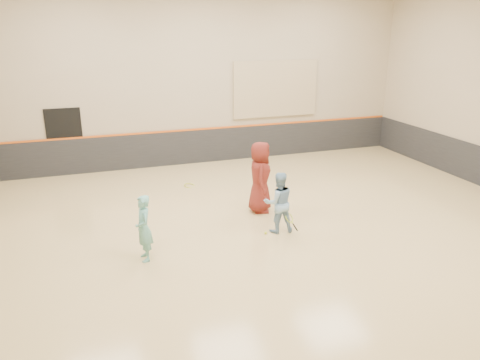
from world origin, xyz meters
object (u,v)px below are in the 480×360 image
object	(u,v)px
young_man	(260,177)
spare_racket	(189,184)
girl	(144,228)
instructor	(279,202)

from	to	relation	value
young_man	spare_racket	distance (m)	2.99
girl	spare_racket	distance (m)	4.74
young_man	instructor	bearing A→B (deg)	-163.20
girl	spare_racket	size ratio (longest dim) A/B	1.94
spare_racket	instructor	bearing A→B (deg)	-71.81
young_man	spare_racket	world-z (taller)	young_man
girl	spare_racket	xyz separation A→B (m)	(1.92, 4.28, -0.63)
girl	instructor	world-z (taller)	instructor
girl	young_man	size ratio (longest dim) A/B	0.76
spare_racket	young_man	bearing A→B (deg)	-62.27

